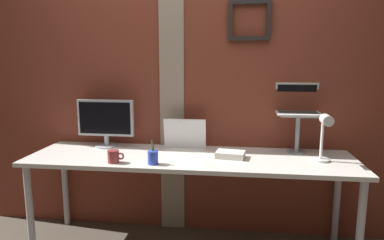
{
  "coord_description": "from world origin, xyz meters",
  "views": [
    {
      "loc": [
        0.43,
        -2.36,
        1.42
      ],
      "look_at": [
        0.12,
        0.16,
        0.97
      ],
      "focal_mm": 32.58,
      "sensor_mm": 36.0,
      "label": 1
    }
  ],
  "objects_px": {
    "desk_lamp": "(324,133)",
    "pen_cup": "(153,157)",
    "monitor": "(106,120)",
    "laptop": "(297,105)",
    "whiteboard_panel": "(185,134)",
    "coffee_mug": "(114,156)"
  },
  "relations": [
    {
      "from": "monitor",
      "to": "coffee_mug",
      "type": "height_order",
      "value": "monitor"
    },
    {
      "from": "monitor",
      "to": "pen_cup",
      "type": "relative_size",
      "value": 2.76
    },
    {
      "from": "monitor",
      "to": "pen_cup",
      "type": "bearing_deg",
      "value": -40.95
    },
    {
      "from": "laptop",
      "to": "pen_cup",
      "type": "relative_size",
      "value": 1.96
    },
    {
      "from": "whiteboard_panel",
      "to": "monitor",
      "type": "bearing_deg",
      "value": -178.08
    },
    {
      "from": "desk_lamp",
      "to": "monitor",
      "type": "bearing_deg",
      "value": 171.1
    },
    {
      "from": "pen_cup",
      "to": "coffee_mug",
      "type": "height_order",
      "value": "pen_cup"
    },
    {
      "from": "whiteboard_panel",
      "to": "coffee_mug",
      "type": "relative_size",
      "value": 2.86
    },
    {
      "from": "desk_lamp",
      "to": "coffee_mug",
      "type": "bearing_deg",
      "value": -173.28
    },
    {
      "from": "laptop",
      "to": "whiteboard_panel",
      "type": "height_order",
      "value": "laptop"
    },
    {
      "from": "desk_lamp",
      "to": "pen_cup",
      "type": "distance_m",
      "value": 1.16
    },
    {
      "from": "whiteboard_panel",
      "to": "desk_lamp",
      "type": "bearing_deg",
      "value": -15.6
    },
    {
      "from": "desk_lamp",
      "to": "coffee_mug",
      "type": "relative_size",
      "value": 2.93
    },
    {
      "from": "pen_cup",
      "to": "laptop",
      "type": "bearing_deg",
      "value": 25.86
    },
    {
      "from": "pen_cup",
      "to": "coffee_mug",
      "type": "xyz_separation_m",
      "value": [
        -0.27,
        -0.0,
        -0.01
      ]
    },
    {
      "from": "monitor",
      "to": "whiteboard_panel",
      "type": "distance_m",
      "value": 0.64
    },
    {
      "from": "desk_lamp",
      "to": "pen_cup",
      "type": "bearing_deg",
      "value": -171.7
    },
    {
      "from": "whiteboard_panel",
      "to": "desk_lamp",
      "type": "height_order",
      "value": "desk_lamp"
    },
    {
      "from": "monitor",
      "to": "laptop",
      "type": "bearing_deg",
      "value": 2.65
    },
    {
      "from": "whiteboard_panel",
      "to": "pen_cup",
      "type": "distance_m",
      "value": 0.47
    },
    {
      "from": "desk_lamp",
      "to": "laptop",
      "type": "bearing_deg",
      "value": 111.86
    },
    {
      "from": "whiteboard_panel",
      "to": "coffee_mug",
      "type": "bearing_deg",
      "value": -133.94
    }
  ]
}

